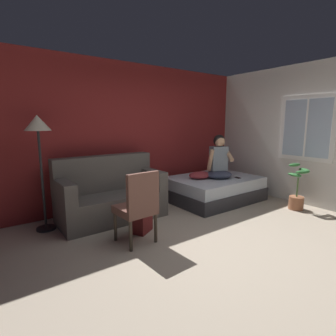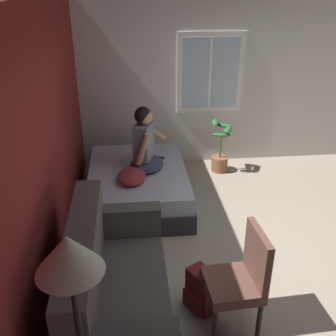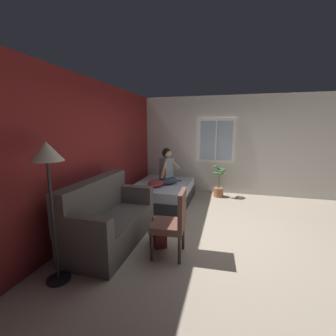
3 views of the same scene
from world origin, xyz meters
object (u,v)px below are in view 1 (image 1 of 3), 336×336
(throw_pillow, at_px, (200,175))
(potted_plant, at_px, (297,193))
(person_seated, at_px, (219,161))
(backpack, at_px, (142,219))
(bed, at_px, (214,189))
(side_chair, at_px, (138,205))
(floor_lamp, at_px, (38,134))
(cell_phone, at_px, (238,178))
(couch, at_px, (110,195))

(throw_pillow, bearing_deg, potted_plant, -51.47)
(person_seated, bearing_deg, backpack, -168.64)
(bed, bearing_deg, side_chair, -160.23)
(side_chair, distance_m, backpack, 0.50)
(throw_pillow, height_order, floor_lamp, floor_lamp)
(backpack, relative_size, potted_plant, 0.54)
(backpack, bearing_deg, potted_plant, -15.91)
(backpack, relative_size, throw_pillow, 0.95)
(cell_phone, xyz_separation_m, floor_lamp, (-3.50, 0.74, 0.94))
(bed, height_order, person_seated, person_seated)
(potted_plant, bearing_deg, cell_phone, 114.56)
(person_seated, xyz_separation_m, throw_pillow, (-0.33, 0.19, -0.29))
(couch, xyz_separation_m, backpack, (0.13, -0.81, -0.20))
(throw_pillow, bearing_deg, backpack, -160.57)
(bed, xyz_separation_m, throw_pillow, (-0.32, 0.08, 0.31))
(cell_phone, height_order, potted_plant, potted_plant)
(bed, relative_size, throw_pillow, 3.78)
(throw_pillow, bearing_deg, person_seated, -30.43)
(side_chair, relative_size, backpack, 2.14)
(side_chair, bearing_deg, floor_lamp, 126.39)
(person_seated, bearing_deg, bed, 92.25)
(couch, height_order, floor_lamp, floor_lamp)
(bed, relative_size, backpack, 3.96)
(person_seated, height_order, floor_lamp, floor_lamp)
(person_seated, bearing_deg, cell_phone, -32.49)
(person_seated, bearing_deg, couch, 169.65)
(backpack, distance_m, potted_plant, 2.95)
(side_chair, xyz_separation_m, throw_pillow, (1.94, 0.89, 0.02))
(cell_phone, bearing_deg, backpack, -158.08)
(side_chair, xyz_separation_m, potted_plant, (3.06, -0.52, -0.23))
(cell_phone, distance_m, potted_plant, 1.12)
(backpack, xyz_separation_m, potted_plant, (2.84, -0.81, 0.11))
(couch, bearing_deg, floor_lamp, 172.65)
(floor_lamp, bearing_deg, potted_plant, -23.76)
(throw_pillow, height_order, potted_plant, potted_plant)
(couch, relative_size, person_seated, 1.94)
(side_chair, distance_m, person_seated, 2.39)
(backpack, bearing_deg, floor_lamp, 140.27)
(backpack, bearing_deg, throw_pillow, 19.43)
(backpack, bearing_deg, couch, 99.14)
(floor_lamp, bearing_deg, couch, -7.35)
(bed, xyz_separation_m, couch, (-2.17, 0.28, 0.16))
(side_chair, bearing_deg, person_seated, 17.10)
(throw_pillow, relative_size, floor_lamp, 0.28)
(person_seated, distance_m, throw_pillow, 0.48)
(bed, relative_size, cell_phone, 12.61)
(floor_lamp, height_order, potted_plant, floor_lamp)
(bed, relative_size, potted_plant, 2.14)
(side_chair, relative_size, floor_lamp, 0.58)
(couch, bearing_deg, side_chair, -94.95)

